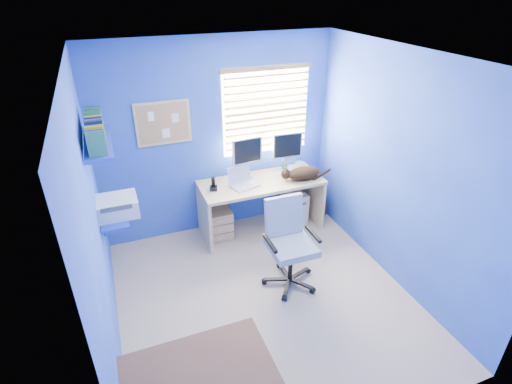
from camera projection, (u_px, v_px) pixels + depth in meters
name	position (u px, v px, depth m)	size (l,w,h in m)	color
floor	(265.00, 298.00, 4.31)	(3.00, 3.20, 0.00)	#BAA590
ceiling	(268.00, 58.00, 3.11)	(3.00, 3.20, 0.00)	white
wall_back	(218.00, 139.00, 5.01)	(3.00, 0.01, 2.50)	#283FB8
wall_front	(368.00, 320.00, 2.40)	(3.00, 0.01, 2.50)	#283FB8
wall_left	(95.00, 231.00, 3.23)	(0.01, 3.20, 2.50)	#283FB8
wall_right	(398.00, 172.00, 4.18)	(0.01, 3.20, 2.50)	#283FB8
desk	(261.00, 206.00, 5.30)	(1.59, 0.65, 0.74)	tan
laptop	(245.00, 178.00, 4.95)	(0.33, 0.26, 0.22)	silver
monitor_left	(247.00, 157.00, 5.12)	(0.40, 0.12, 0.54)	silver
monitor_right	(287.00, 152.00, 5.27)	(0.40, 0.12, 0.54)	silver
phone	(213.00, 183.00, 4.88)	(0.09, 0.11, 0.17)	black
mug	(285.00, 166.00, 5.40)	(0.10, 0.09, 0.10)	#2E764C
cd_spindle	(300.00, 165.00, 5.48)	(0.13, 0.13, 0.07)	silver
cat	(304.00, 173.00, 5.14)	(0.45, 0.24, 0.16)	black
tower_pc	(294.00, 205.00, 5.61)	(0.19, 0.44, 0.45)	beige
drawer_boxes	(218.00, 224.00, 5.22)	(0.35, 0.28, 0.41)	tan
yellow_book	(291.00, 220.00, 5.45)	(0.03, 0.17, 0.24)	yellow
backpack	(318.00, 207.00, 5.71)	(0.25, 0.19, 0.29)	black
office_chair	(289.00, 254.00, 4.39)	(0.58, 0.58, 0.99)	black
window_blinds	(267.00, 111.00, 5.05)	(1.15, 0.05, 1.10)	white
corkboard	(163.00, 123.00, 4.65)	(0.64, 0.02, 0.52)	tan
wall_shelves	(105.00, 170.00, 3.80)	(0.42, 0.90, 1.05)	blue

